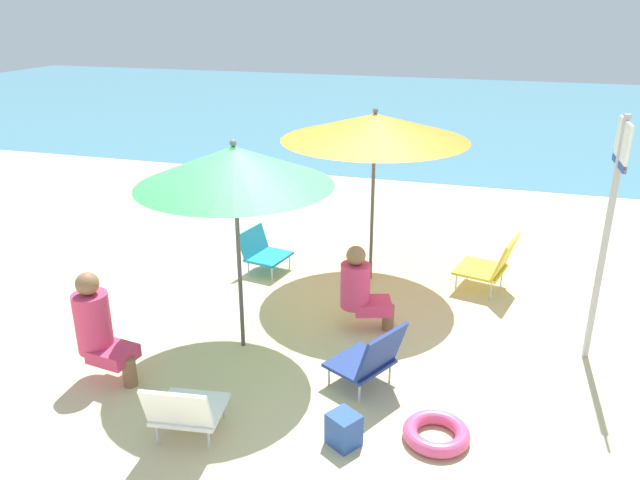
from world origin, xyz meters
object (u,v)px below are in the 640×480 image
Objects in this scene: umbrella_green at (234,166)px; person_b at (361,288)px; person_a at (98,327)px; beach_chair_b at (262,250)px; beach_chair_d at (370,358)px; beach_bag at (344,429)px; beach_chair_a at (491,264)px; beach_chair_c at (185,410)px; umbrella_orange at (375,127)px; warning_sign at (611,206)px; swim_ring at (436,433)px.

umbrella_green reaches higher than person_b.
person_a reaches higher than person_b.
person_b is at bearing -25.12° from beach_chair_b.
beach_chair_d reaches higher than beach_bag.
beach_chair_a is (2.23, 1.92, -1.44)m from umbrella_green.
umbrella_green is 1.78m from person_b.
beach_chair_c reaches higher than beach_bag.
person_b is (-0.31, 0.98, 0.16)m from beach_chair_d.
beach_chair_a is at bearing 15.64° from beach_chair_b.
warning_sign is (2.30, -1.13, -0.34)m from umbrella_orange.
umbrella_orange is 3.51m from person_a.
umbrella_orange is at bearing 79.88° from person_b.
umbrella_green is 2.01× the size of person_a.
beach_bag reaches higher than swim_ring.
beach_chair_b is at bearing 87.09° from person_a.
beach_chair_d is 2.72× the size of beach_bag.
beach_chair_b is at bearing -21.60° from beach_chair_d.
person_a reaches higher than beach_chair_b.
beach_chair_c is 2.38× the size of beach_bag.
beach_bag is at bearing -83.60° from beach_chair_c.
warning_sign is at bearing 44.44° from beach_bag.
swim_ring is (0.63, -0.51, -0.25)m from beach_chair_d.
warning_sign is 4.42× the size of swim_ring.
umbrella_orange is 3.44m from beach_bag.
umbrella_orange is 3.49× the size of beach_chair_b.
person_b is 1.78m from beach_bag.
beach_chair_b is 0.85× the size of beach_chair_d.
beach_bag is at bearing -46.79° from beach_chair_b.
swim_ring is (1.82, 0.53, -0.21)m from beach_chair_c.
beach_chair_b is 0.26× the size of warning_sign.
person_a is (-2.28, -0.49, 0.20)m from beach_chair_d.
person_b reaches higher than beach_chair_b.
beach_chair_b is at bearing 3.41° from beach_chair_c.
beach_bag is (1.29, -1.11, -1.65)m from umbrella_green.
beach_chair_b is 3.54m from swim_ring.
beach_chair_a reaches higher than beach_chair_d.
beach_chair_a is 2.76× the size of beach_bag.
person_b reaches higher than beach_chair_a.
beach_chair_c is 1.20× the size of swim_ring.
beach_chair_d is at bearing -151.22° from warning_sign.
beach_chair_d is at bearing -15.13° from umbrella_green.
umbrella_green is at bearing -114.72° from umbrella_orange.
umbrella_orange is at bearing 17.39° from beach_chair_b.
person_a is at bearing 173.34° from beach_bag.
beach_bag is (2.25, -0.26, -0.38)m from person_a.
beach_chair_c is 0.27× the size of warning_sign.
beach_chair_d is at bearing -56.32° from beach_chair_c.
swim_ring is (0.93, -1.49, -0.40)m from person_b.
umbrella_green is 3.28m from beach_chair_a.
beach_chair_d is at bearing -78.12° from umbrella_orange.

